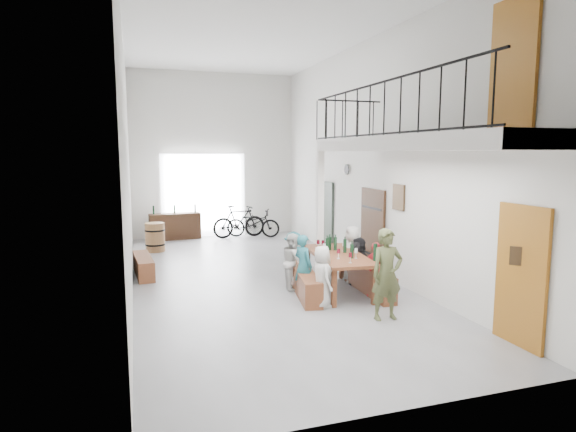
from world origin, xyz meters
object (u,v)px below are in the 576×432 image
object	(u,v)px
serving_counter	(175,226)
tasting_table	(338,258)
oak_barrel	(155,237)
host_standing	(387,274)
bicycle_near	(253,223)
bench_inner	(304,282)
side_bench	(143,266)

from	to	relation	value
serving_counter	tasting_table	bearing A→B (deg)	-74.70
oak_barrel	serving_counter	distance (m)	1.95
host_standing	bicycle_near	xyz separation A→B (m)	(-0.25, 8.58, -0.31)
oak_barrel	bicycle_near	size ratio (longest dim) A/B	0.46
tasting_table	bench_inner	bearing A→B (deg)	-178.21
side_bench	host_standing	world-z (taller)	host_standing
side_bench	serving_counter	bearing A→B (deg)	76.43
side_bench	bicycle_near	xyz separation A→B (m)	(3.66, 4.21, 0.25)
host_standing	tasting_table	bearing A→B (deg)	94.36
oak_barrel	bicycle_near	xyz separation A→B (m)	(3.27, 1.45, 0.06)
bench_inner	serving_counter	size ratio (longest dim) A/B	1.31
bench_inner	side_bench	world-z (taller)	bench_inner
bench_inner	side_bench	bearing A→B (deg)	150.25
oak_barrel	serving_counter	bearing A→B (deg)	68.43
side_bench	bicycle_near	size ratio (longest dim) A/B	0.89
bench_inner	oak_barrel	bearing A→B (deg)	126.68
bench_inner	serving_counter	bearing A→B (deg)	115.27
side_bench	serving_counter	xyz separation A→B (m)	(1.11, 4.58, 0.20)
tasting_table	side_bench	bearing A→B (deg)	151.54
tasting_table	serving_counter	xyz separation A→B (m)	(-2.68, 7.17, -0.28)
bench_inner	side_bench	xyz separation A→B (m)	(-3.07, 2.54, -0.02)
serving_counter	host_standing	world-z (taller)	host_standing
tasting_table	oak_barrel	xyz separation A→B (m)	(-3.40, 5.35, -0.29)
serving_counter	host_standing	bearing A→B (deg)	-77.82
bench_inner	host_standing	distance (m)	2.08
bench_inner	bicycle_near	xyz separation A→B (m)	(0.59, 6.75, 0.23)
oak_barrel	serving_counter	xyz separation A→B (m)	(0.72, 1.82, 0.02)
bench_inner	bicycle_near	bearing A→B (deg)	94.88
side_bench	oak_barrel	size ratio (longest dim) A/B	1.93
host_standing	side_bench	bearing A→B (deg)	132.37
side_bench	host_standing	size ratio (longest dim) A/B	1.02
bicycle_near	host_standing	bearing A→B (deg)	-153.57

